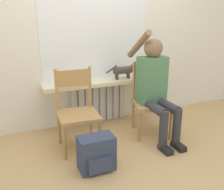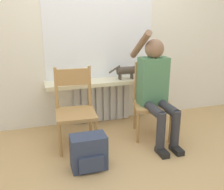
{
  "view_description": "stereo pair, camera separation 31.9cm",
  "coord_description": "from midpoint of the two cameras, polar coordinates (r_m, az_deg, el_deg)",
  "views": [
    {
      "loc": [
        -1.2,
        -2.14,
        1.51
      ],
      "look_at": [
        0.0,
        0.65,
        0.54
      ],
      "focal_mm": 42.0,
      "sensor_mm": 36.0,
      "label": 1
    },
    {
      "loc": [
        -0.9,
        -2.25,
        1.51
      ],
      "look_at": [
        0.0,
        0.65,
        0.54
      ],
      "focal_mm": 42.0,
      "sensor_mm": 36.0,
      "label": 2
    }
  ],
  "objects": [
    {
      "name": "ground_plane",
      "position": [
        2.87,
        7.3,
        -14.29
      ],
      "size": [
        12.0,
        12.0,
        0.0
      ],
      "primitive_type": "plane",
      "color": "tan"
    },
    {
      "name": "wall_with_window",
      "position": [
        3.59,
        -0.19,
        15.11
      ],
      "size": [
        7.0,
        0.06,
        2.7
      ],
      "color": "white",
      "rests_on": "ground_plane"
    },
    {
      "name": "radiator",
      "position": [
        3.72,
        0.18,
        -1.45
      ],
      "size": [
        0.82,
        0.08,
        0.59
      ],
      "color": "silver",
      "rests_on": "ground_plane"
    },
    {
      "name": "windowsill",
      "position": [
        3.52,
        0.74,
        2.87
      ],
      "size": [
        1.55,
        0.32,
        0.05
      ],
      "color": "beige",
      "rests_on": "radiator"
    },
    {
      "name": "window_glass",
      "position": [
        3.56,
        -0.02,
        14.73
      ],
      "size": [
        1.48,
        0.01,
        1.38
      ],
      "color": "white",
      "rests_on": "windowsill"
    },
    {
      "name": "chair_left",
      "position": [
        3.0,
        -5.03,
        -3.05
      ],
      "size": [
        0.47,
        0.47,
        0.91
      ],
      "rotation": [
        0.0,
        0.0,
        -0.07
      ],
      "color": "#B2844C",
      "rests_on": "ground_plane"
    },
    {
      "name": "chair_right",
      "position": [
        3.32,
        11.44,
        -1.26
      ],
      "size": [
        0.55,
        0.55,
        0.91
      ],
      "rotation": [
        0.0,
        0.0,
        -0.29
      ],
      "color": "#B2844C",
      "rests_on": "ground_plane"
    },
    {
      "name": "person",
      "position": [
        3.16,
        12.44,
        1.9
      ],
      "size": [
        0.36,
        0.98,
        1.32
      ],
      "color": "#333338",
      "rests_on": "ground_plane"
    },
    {
      "name": "cat",
      "position": [
        3.56,
        6.2,
        5.37
      ],
      "size": [
        0.45,
        0.1,
        0.2
      ],
      "color": "#4C4238",
      "rests_on": "windowsill"
    },
    {
      "name": "backpack",
      "position": [
        2.66,
        -1.6,
        -12.5
      ],
      "size": [
        0.35,
        0.24,
        0.36
      ],
      "color": "#333D56",
      "rests_on": "ground_plane"
    }
  ]
}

